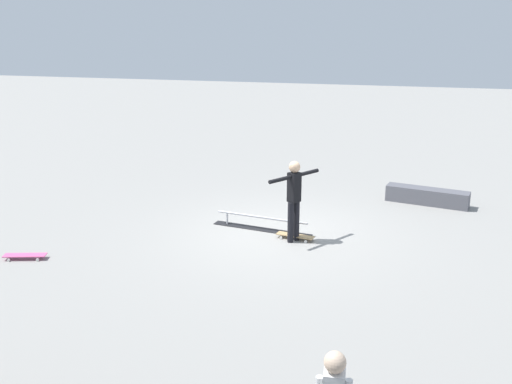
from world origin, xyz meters
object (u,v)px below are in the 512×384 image
at_px(skater_main, 294,195).
at_px(loose_skateboard_pink, 25,255).
at_px(grind_rail, 262,224).
at_px(skateboard_main, 295,236).
at_px(skate_ledge, 427,196).

bearing_deg(skater_main, loose_skateboard_pink, 148.32).
relative_size(grind_rail, skateboard_main, 2.76).
distance_m(grind_rail, skateboard_main, 0.90).
height_order(skate_ledge, loose_skateboard_pink, skate_ledge).
relative_size(skate_ledge, skater_main, 1.17).
bearing_deg(grind_rail, skate_ledge, -132.65).
height_order(skate_ledge, skater_main, skater_main).
bearing_deg(skate_ledge, grind_rail, 38.69).
distance_m(grind_rail, loose_skateboard_pink, 4.83).
relative_size(skate_ledge, loose_skateboard_pink, 2.41).
bearing_deg(loose_skateboard_pink, grind_rail, 18.13).
height_order(grind_rail, loose_skateboard_pink, grind_rail).
xyz_separation_m(skate_ledge, skater_main, (2.72, 3.31, 0.79)).
distance_m(skate_ledge, skater_main, 4.36).
distance_m(grind_rail, skate_ledge, 4.51).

